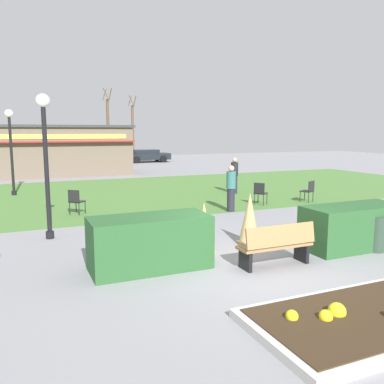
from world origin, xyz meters
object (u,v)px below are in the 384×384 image
person_standing (231,188)px  parked_car_west_slot (31,158)px  person_strolling (234,175)px  cafe_chair_east (309,190)px  food_kiosk (56,150)px  cafe_chair_center (76,200)px  trash_bin (375,233)px  lamppost_mid (45,148)px  park_bench (276,245)px  cafe_chair_west (260,192)px  parked_car_center_slot (95,157)px  tree_left_bg (108,129)px  tree_right_bg (133,130)px  lamppost_far (11,141)px  parked_car_east_slot (147,155)px

person_standing → parked_car_west_slot: size_ratio=0.39×
person_strolling → parked_car_west_slot: bearing=-50.1°
person_standing → cafe_chair_east: bearing=-160.1°
food_kiosk → cafe_chair_center: 14.17m
trash_bin → person_standing: person_standing is taller
food_kiosk → cafe_chair_east: food_kiosk is taller
trash_bin → lamppost_mid: bearing=148.9°
park_bench → cafe_chair_east: size_ratio=1.91×
cafe_chair_west → parked_car_center_slot: parked_car_center_slot is taller
park_bench → lamppost_mid: size_ratio=0.44×
person_strolling → food_kiosk: bearing=-42.3°
cafe_chair_east → cafe_chair_west: bearing=172.1°
cafe_chair_west → cafe_chair_east: bearing=-7.9°
cafe_chair_east → tree_left_bg: 27.46m
food_kiosk → person_strolling: size_ratio=5.71×
lamppost_mid → cafe_chair_center: 3.74m
lamppost_mid → parked_car_west_slot: lamppost_mid is taller
person_strolling → person_standing: 4.35m
park_bench → tree_right_bg: tree_right_bg is taller
trash_bin → parked_car_center_slot: parked_car_center_slot is taller
person_standing → park_bench: bearing=84.1°
park_bench → cafe_chair_east: bearing=46.0°
cafe_chair_east → cafe_chair_center: bearing=172.3°
lamppost_far → tree_right_bg: tree_right_bg is taller
parked_car_center_slot → parked_car_east_slot: (4.89, 0.00, 0.00)m
trash_bin → tree_left_bg: 33.48m
food_kiosk → cafe_chair_east: bearing=-60.9°
cafe_chair_center → cafe_chair_east: bearing=-7.7°
parked_car_west_slot → parked_car_center_slot: 5.35m
cafe_chair_west → cafe_chair_center: 7.07m
cafe_chair_center → cafe_chair_west: bearing=-7.6°
park_bench → lamppost_mid: lamppost_mid is taller
lamppost_far → tree_left_bg: 22.11m
cafe_chair_center → parked_car_east_slot: parked_car_east_slot is taller
lamppost_far → tree_left_bg: bearing=66.9°
parked_car_center_slot → parked_car_west_slot: bearing=180.0°
person_strolling → parked_car_center_slot: 20.62m
person_strolling → parked_car_center_slot: bearing=-64.0°
cafe_chair_center → food_kiosk: bearing=87.4°
lamppost_mid → tree_right_bg: bearing=71.0°
parked_car_west_slot → trash_bin: bearing=-77.1°
food_kiosk → parked_car_center_slot: bearing=64.5°
park_bench → food_kiosk: 21.70m
lamppost_mid → parked_car_east_slot: size_ratio=0.92×
tree_right_bg → cafe_chair_west: bearing=-95.9°
park_bench → cafe_chair_center: size_ratio=1.91×
parked_car_center_slot → tree_left_bg: (2.02, 3.49, 2.53)m
cafe_chair_east → lamppost_far: bearing=148.4°
food_kiosk → cafe_chair_west: 16.37m
trash_bin → cafe_chair_center: cafe_chair_center is taller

